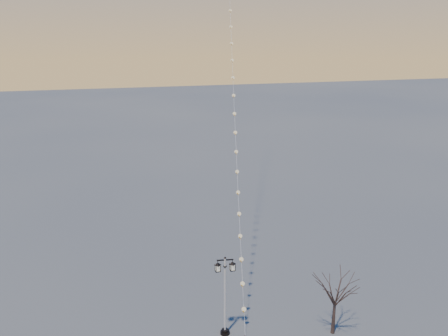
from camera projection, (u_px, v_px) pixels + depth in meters
name	position (u px, v px, depth m)	size (l,w,h in m)	color
street_lamp	(225.00, 292.00, 29.53)	(1.43, 0.63, 5.66)	black
bare_tree	(336.00, 293.00, 29.67)	(2.59, 2.59, 4.30)	#33241E
kite_train	(231.00, 12.00, 41.93)	(9.19, 37.18, 42.42)	black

